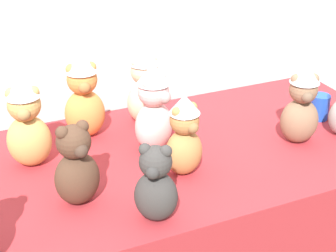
# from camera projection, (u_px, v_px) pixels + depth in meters

# --- Properties ---
(display_table) EXTENTS (1.98, 0.88, 0.80)m
(display_table) POSITION_uv_depth(u_px,v_px,m) (168.00, 234.00, 2.10)
(display_table) COLOR maroon
(display_table) RESTS_ON ground_plane
(teddy_bear_caramel) EXTENTS (0.16, 0.15, 0.31)m
(teddy_bear_caramel) POSITION_uv_depth(u_px,v_px,m) (184.00, 136.00, 1.72)
(teddy_bear_caramel) COLOR #B27A42
(teddy_bear_caramel) RESTS_ON display_table
(teddy_bear_honey) EXTENTS (0.18, 0.16, 0.35)m
(teddy_bear_honey) POSITION_uv_depth(u_px,v_px,m) (27.00, 123.00, 1.76)
(teddy_bear_honey) COLOR tan
(teddy_bear_honey) RESTS_ON display_table
(teddy_bear_mocha) EXTENTS (0.18, 0.17, 0.33)m
(teddy_bear_mocha) POSITION_uv_depth(u_px,v_px,m) (301.00, 105.00, 1.92)
(teddy_bear_mocha) COLOR #7F6047
(teddy_bear_mocha) RESTS_ON display_table
(teddy_bear_cocoa) EXTENTS (0.17, 0.16, 0.29)m
(teddy_bear_cocoa) POSITION_uv_depth(u_px,v_px,m) (76.00, 167.00, 1.58)
(teddy_bear_cocoa) COLOR #4C3323
(teddy_bear_cocoa) RESTS_ON display_table
(teddy_bear_sand) EXTENTS (0.17, 0.15, 0.34)m
(teddy_bear_sand) POSITION_uv_depth(u_px,v_px,m) (145.00, 87.00, 2.06)
(teddy_bear_sand) COLOR #CCB78E
(teddy_bear_sand) RESTS_ON display_table
(teddy_bear_blush) EXTENTS (0.21, 0.20, 0.35)m
(teddy_bear_blush) POSITION_uv_depth(u_px,v_px,m) (154.00, 109.00, 1.86)
(teddy_bear_blush) COLOR beige
(teddy_bear_blush) RESTS_ON display_table
(teddy_bear_ginger) EXTENTS (0.17, 0.15, 0.36)m
(teddy_bear_ginger) POSITION_uv_depth(u_px,v_px,m) (84.00, 97.00, 1.96)
(teddy_bear_ginger) COLOR #D17F3D
(teddy_bear_ginger) RESTS_ON display_table
(teddy_bear_charcoal) EXTENTS (0.18, 0.17, 0.27)m
(teddy_bear_charcoal) POSITION_uv_depth(u_px,v_px,m) (156.00, 186.00, 1.51)
(teddy_bear_charcoal) COLOR #383533
(teddy_bear_charcoal) RESTS_ON display_table
(party_cup_blue) EXTENTS (0.08, 0.08, 0.11)m
(party_cup_blue) POSITION_uv_depth(u_px,v_px,m) (320.00, 107.00, 2.15)
(party_cup_blue) COLOR blue
(party_cup_blue) RESTS_ON display_table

